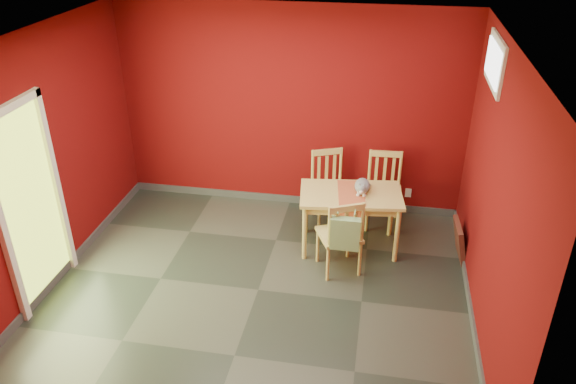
% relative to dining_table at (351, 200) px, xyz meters
% --- Properties ---
extents(ground, '(4.50, 4.50, 0.00)m').
position_rel_dining_table_xyz_m(ground, '(-0.89, -1.03, -0.65)').
color(ground, '#2D342D').
rests_on(ground, ground).
extents(room_shell, '(4.50, 4.50, 4.50)m').
position_rel_dining_table_xyz_m(room_shell, '(-0.89, -1.03, -0.60)').
color(room_shell, '#60090A').
rests_on(room_shell, ground).
extents(doorway, '(0.06, 1.01, 2.13)m').
position_rel_dining_table_xyz_m(doorway, '(-3.12, -1.43, 0.48)').
color(doorway, '#B7D838').
rests_on(doorway, ground).
extents(window, '(0.05, 0.90, 0.50)m').
position_rel_dining_table_xyz_m(window, '(1.33, -0.03, 1.70)').
color(window, white).
rests_on(window, room_shell).
extents(outlet_plate, '(0.08, 0.02, 0.12)m').
position_rel_dining_table_xyz_m(outlet_plate, '(0.71, 0.95, -0.35)').
color(outlet_plate, silver).
rests_on(outlet_plate, room_shell).
extents(dining_table, '(1.26, 0.83, 0.74)m').
position_rel_dining_table_xyz_m(dining_table, '(0.00, 0.00, 0.00)').
color(dining_table, '#D4BA63').
rests_on(dining_table, ground).
extents(table_runner, '(0.38, 0.67, 0.32)m').
position_rel_dining_table_xyz_m(table_runner, '(0.00, -0.11, 0.04)').
color(table_runner, '#BE5531').
rests_on(table_runner, dining_table).
extents(chair_far_left, '(0.57, 0.57, 0.94)m').
position_rel_dining_table_xyz_m(chair_far_left, '(-0.32, 0.62, -0.16)').
color(chair_far_left, '#D4BA63').
rests_on(chair_far_left, ground).
extents(chair_far_right, '(0.47, 0.47, 0.96)m').
position_rel_dining_table_xyz_m(chair_far_right, '(0.38, 0.64, -0.15)').
color(chair_far_right, '#D4BA63').
rests_on(chair_far_right, ground).
extents(chair_near, '(0.58, 0.58, 0.94)m').
position_rel_dining_table_xyz_m(chair_near, '(-0.06, -0.52, -0.17)').
color(chair_near, '#D4BA63').
rests_on(chair_near, ground).
extents(tote_bag, '(0.31, 0.19, 0.44)m').
position_rel_dining_table_xyz_m(tote_bag, '(-0.00, -0.73, -0.01)').
color(tote_bag, '#79A066').
rests_on(tote_bag, chair_near).
extents(cat, '(0.29, 0.41, 0.19)m').
position_rel_dining_table_xyz_m(cat, '(0.12, 0.08, 0.18)').
color(cat, slate).
rests_on(cat, table_runner).
extents(picture_frame, '(0.18, 0.46, 0.46)m').
position_rel_dining_table_xyz_m(picture_frame, '(1.30, -0.00, -0.42)').
color(picture_frame, '#572B20').
rests_on(picture_frame, ground).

